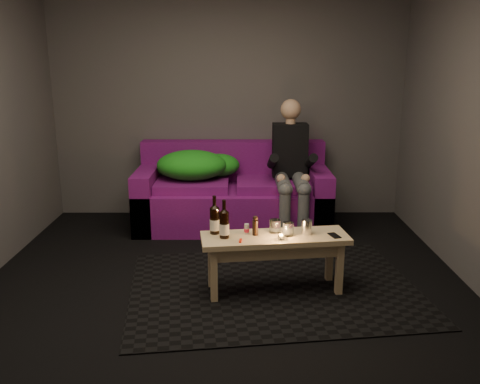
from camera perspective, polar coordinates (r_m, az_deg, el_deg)
The scene contains 17 objects.
floor at distance 4.04m, azimuth -1.84°, elevation -11.80°, with size 4.50×4.50×0.00m, color black.
room at distance 4.08m, azimuth -1.85°, elevation 12.50°, with size 4.50×4.50×4.50m.
rug at distance 4.20m, azimuth 3.78°, elevation -10.63°, with size 2.29×1.67×0.01m, color black.
sofa at distance 5.63m, azimuth -0.81°, elevation -0.46°, with size 2.08×0.93×0.89m.
green_blanket at distance 5.55m, azimuth -4.93°, elevation 2.99°, with size 0.91×0.62×0.31m.
person at distance 5.40m, azimuth 5.76°, elevation 3.12°, with size 0.37×0.86×1.39m.
coffee_table at distance 4.01m, azimuth 3.92°, elevation -6.02°, with size 1.18×0.50×0.47m.
beer_bottle_a at distance 3.98m, azimuth -2.87°, elevation -3.12°, with size 0.08×0.08×0.31m.
beer_bottle_b at distance 3.89m, azimuth -1.79°, elevation -3.60°, with size 0.08×0.08×0.30m.
salt_shaker at distance 3.99m, azimuth 0.75°, elevation -4.16°, with size 0.04×0.04×0.08m, color silver.
pepper_mill at distance 3.96m, azimuth 1.72°, elevation -4.04°, with size 0.04×0.04×0.12m, color black.
tumbler_back at distance 4.03m, azimuth 3.96°, elevation -3.85°, with size 0.09×0.09×0.11m, color white.
tealight at distance 3.89m, azimuth 4.65°, elevation -5.02°, with size 0.05×0.05×0.04m.
tumbler_front at distance 3.97m, azimuth 5.42°, elevation -4.15°, with size 0.08×0.08×0.11m, color white.
steel_cup at distance 4.02m, azimuth 7.49°, elevation -3.91°, with size 0.08×0.08×0.11m, color silver.
smartphone at distance 4.02m, azimuth 10.54°, elevation -4.82°, with size 0.06×0.12×0.01m, color black.
red_lighter at distance 3.84m, azimuth 0.06°, elevation -5.48°, with size 0.02×0.07×0.01m, color red.
Camera 1 is at (0.11, -3.60, 1.81)m, focal length 38.00 mm.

